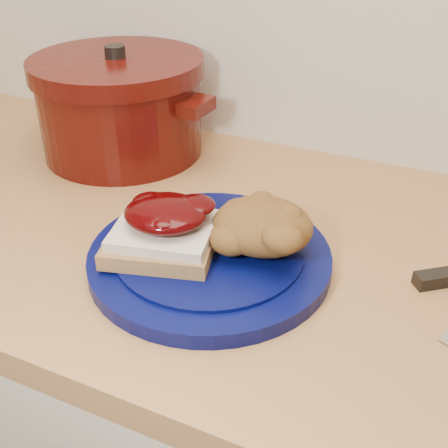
% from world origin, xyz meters
% --- Properties ---
extents(plate, '(0.34, 0.34, 0.02)m').
position_xyz_m(plate, '(-0.05, 1.42, 0.91)').
color(plate, '#04083B').
rests_on(plate, wood_countertop).
extents(sandwich, '(0.15, 0.14, 0.06)m').
position_xyz_m(sandwich, '(-0.10, 1.40, 0.95)').
color(sandwich, olive).
rests_on(sandwich, plate).
extents(stuffing_mound, '(0.14, 0.12, 0.06)m').
position_xyz_m(stuffing_mound, '(0.01, 1.45, 0.95)').
color(stuffing_mound, brown).
rests_on(stuffing_mound, plate).
extents(dutch_oven, '(0.34, 0.30, 0.18)m').
position_xyz_m(dutch_oven, '(-0.33, 1.66, 0.98)').
color(dutch_oven, '#3A0905').
rests_on(dutch_oven, wood_countertop).
extents(pepper_grinder, '(0.07, 0.07, 0.13)m').
position_xyz_m(pepper_grinder, '(-0.39, 1.66, 0.97)').
color(pepper_grinder, black).
rests_on(pepper_grinder, wood_countertop).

